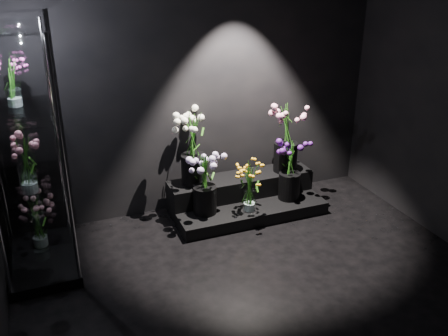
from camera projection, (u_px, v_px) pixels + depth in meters
floor at (280, 312)px, 3.94m from camera, size 4.00×4.00×0.00m
wall_back at (196, 81)px, 5.08m from camera, size 4.00×0.00×4.00m
display_riser at (244, 197)px, 5.45m from camera, size 1.61×0.72×0.36m
display_case at (26, 157)px, 4.12m from camera, size 0.58×0.96×2.11m
bouquet_orange_bells at (250, 186)px, 5.09m from camera, size 0.35×0.35×0.54m
bouquet_lilac at (205, 181)px, 5.02m from camera, size 0.37×0.37×0.63m
bouquet_purple at (290, 168)px, 5.32m from camera, size 0.39×0.39×0.65m
bouquet_cream_roses at (193, 145)px, 5.11m from camera, size 0.49×0.49×0.77m
bouquet_pink_roses at (287, 134)px, 5.42m from camera, size 0.39×0.39×0.76m
bouquet_case_pink at (26, 164)px, 3.94m from camera, size 0.29×0.29×0.47m
bouquet_case_magenta at (12, 83)px, 4.02m from camera, size 0.29×0.29×0.37m
bouquet_case_base_pink at (37, 221)px, 4.55m from camera, size 0.38×0.38×0.49m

